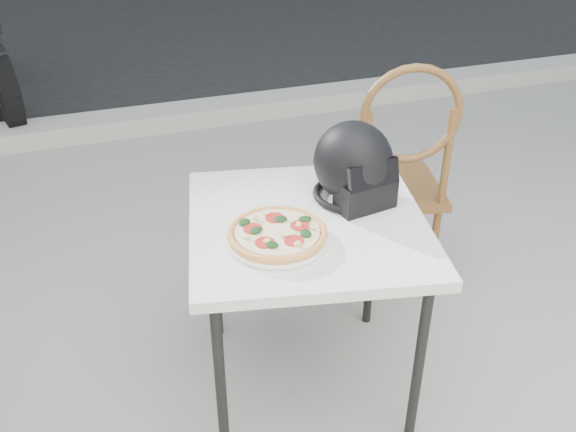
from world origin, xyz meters
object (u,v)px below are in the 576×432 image
object	(u,v)px
plate	(277,239)
cafe_chair_main	(398,168)
helmet	(354,167)
pizza	(277,233)
cafe_table_main	(308,237)

from	to	relation	value
plate	cafe_chair_main	world-z (taller)	cafe_chair_main
helmet	cafe_chair_main	size ratio (longest dim) A/B	0.29
pizza	cafe_chair_main	size ratio (longest dim) A/B	0.32
helmet	cafe_chair_main	xyz separation A→B (m)	(0.36, 0.35, -0.23)
cafe_table_main	pizza	xyz separation A→B (m)	(-0.13, -0.08, 0.09)
plate	helmet	distance (m)	0.37
cafe_table_main	plate	world-z (taller)	plate
pizza	helmet	size ratio (longest dim) A/B	1.09
plate	helmet	xyz separation A→B (m)	(0.31, 0.17, 0.11)
pizza	helmet	distance (m)	0.36
cafe_table_main	plate	distance (m)	0.17
cafe_table_main	pizza	distance (m)	0.18
pizza	helmet	world-z (taller)	helmet
plate	cafe_chair_main	distance (m)	0.86
plate	helmet	world-z (taller)	helmet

